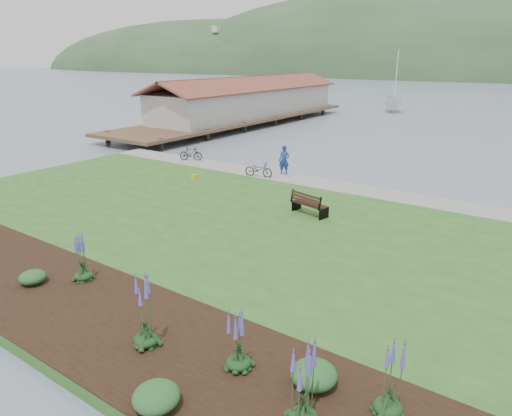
{
  "coord_description": "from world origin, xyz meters",
  "views": [
    {
      "loc": [
        11.86,
        -16.78,
        7.6
      ],
      "look_at": [
        1.1,
        -1.28,
        1.3
      ],
      "focal_mm": 32.0,
      "sensor_mm": 36.0,
      "label": 1
    }
  ],
  "objects": [
    {
      "name": "pannier",
      "position": [
        -6.7,
        3.31,
        0.56
      ],
      "size": [
        0.25,
        0.34,
        0.33
      ],
      "primitive_type": "cube",
      "rotation": [
        0.0,
        0.0,
        -0.19
      ],
      "color": "#C9CD18",
      "rests_on": "lawn"
    },
    {
      "name": "shrub_1",
      "position": [
        5.58,
        -11.47,
        0.7
      ],
      "size": [
        1.03,
        1.03,
        0.51
      ],
      "primitive_type": "ellipsoid",
      "color": "#1E4C21",
      "rests_on": "garden_bed"
    },
    {
      "name": "bicycle_b",
      "position": [
        -10.53,
        7.2,
        0.91
      ],
      "size": [
        1.16,
        1.73,
        1.02
      ],
      "primitive_type": "imported",
      "rotation": [
        0.0,
        0.0,
        2.01
      ],
      "color": "black",
      "rests_on": "lawn"
    },
    {
      "name": "echium_3",
      "position": [
        9.71,
        -8.82,
        1.32
      ],
      "size": [
        0.62,
        0.62,
        2.3
      ],
      "color": "#123312",
      "rests_on": "garden_bed"
    },
    {
      "name": "ground",
      "position": [
        0.0,
        0.0,
        0.0
      ],
      "size": [
        600.0,
        600.0,
        0.0
      ],
      "primitive_type": "plane",
      "color": "slate",
      "rests_on": "ground"
    },
    {
      "name": "park_bench",
      "position": [
        2.17,
        1.54,
        0.96
      ],
      "size": [
        1.95,
        1.17,
        1.13
      ],
      "rotation": [
        0.0,
        0.0,
        -0.25
      ],
      "color": "black",
      "rests_on": "lawn"
    },
    {
      "name": "echium_0",
      "position": [
        3.73,
        -10.07,
        1.42
      ],
      "size": [
        0.62,
        0.62,
        2.37
      ],
      "color": "#123312",
      "rests_on": "garden_bed"
    },
    {
      "name": "sailboat",
      "position": [
        -9.79,
        48.85,
        0.0
      ],
      "size": [
        13.26,
        13.38,
        27.1
      ],
      "primitive_type": "imported",
      "rotation": [
        0.0,
        0.0,
        0.35
      ],
      "color": "silver",
      "rests_on": "ground"
    },
    {
      "name": "echium_4",
      "position": [
        -0.78,
        -8.75,
        1.26
      ],
      "size": [
        0.62,
        0.62,
        1.94
      ],
      "color": "#123312",
      "rests_on": "garden_bed"
    },
    {
      "name": "pier_pavilion",
      "position": [
        -20.0,
        27.52,
        2.64
      ],
      "size": [
        8.0,
        36.0,
        5.4
      ],
      "color": "#4C3826",
      "rests_on": "ground"
    },
    {
      "name": "lawn",
      "position": [
        0.0,
        -2.0,
        0.2
      ],
      "size": [
        34.0,
        20.0,
        0.4
      ],
      "primitive_type": "cube",
      "color": "#2A5A1F",
      "rests_on": "ground"
    },
    {
      "name": "echium_1",
      "position": [
        6.25,
        -9.44,
        1.14
      ],
      "size": [
        0.62,
        0.62,
        1.77
      ],
      "color": "#123312",
      "rests_on": "garden_bed"
    },
    {
      "name": "shrub_0",
      "position": [
        -1.96,
        -9.85,
        0.66
      ],
      "size": [
        0.86,
        0.86,
        0.43
      ],
      "primitive_type": "ellipsoid",
      "color": "#1E4C21",
      "rests_on": "garden_bed"
    },
    {
      "name": "shoreline_path",
      "position": [
        0.0,
        6.9,
        0.42
      ],
      "size": [
        34.0,
        2.2,
        0.03
      ],
      "primitive_type": "cube",
      "color": "gray",
      "rests_on": "lawn"
    },
    {
      "name": "garden_bed",
      "position": [
        3.0,
        -9.8,
        0.42
      ],
      "size": [
        24.0,
        4.4,
        0.04
      ],
      "primitive_type": "cube",
      "color": "black",
      "rests_on": "lawn"
    },
    {
      "name": "bicycle_a",
      "position": [
        -3.84,
        6.12,
        0.88
      ],
      "size": [
        0.98,
        1.91,
        0.95
      ],
      "primitive_type": "imported",
      "rotation": [
        0.0,
        0.0,
        1.77
      ],
      "color": "black",
      "rests_on": "lawn"
    },
    {
      "name": "shrub_2",
      "position": [
        8.01,
        -8.93,
        0.71
      ],
      "size": [
        1.08,
        1.08,
        0.54
      ],
      "primitive_type": "ellipsoid",
      "color": "#1E4C21",
      "rests_on": "garden_bed"
    },
    {
      "name": "person",
      "position": [
        -2.82,
        7.5,
        1.5
      ],
      "size": [
        0.91,
        0.74,
        2.2
      ],
      "primitive_type": "imported",
      "rotation": [
        0.0,
        0.0,
        0.26
      ],
      "color": "navy",
      "rests_on": "lawn"
    },
    {
      "name": "echium_2",
      "position": [
        8.38,
        -10.08,
        1.29
      ],
      "size": [
        0.62,
        0.62,
        2.01
      ],
      "color": "#123312",
      "rests_on": "garden_bed"
    }
  ]
}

